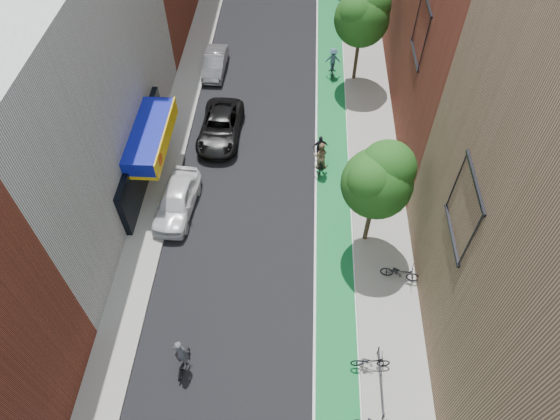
# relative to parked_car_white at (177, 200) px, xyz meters

# --- Properties ---
(bike_lane) EXTENTS (2.00, 68.00, 0.01)m
(bike_lane) POSITION_rel_parked_car_white_xyz_m (8.60, 14.48, -0.79)
(bike_lane) COLOR #13702E
(bike_lane) RESTS_ON ground
(sidewalk_left) EXTENTS (2.00, 68.00, 0.15)m
(sidewalk_left) POSITION_rel_parked_car_white_xyz_m (-1.40, 14.48, -0.72)
(sidewalk_left) COLOR gray
(sidewalk_left) RESTS_ON ground
(sidewalk_right) EXTENTS (3.00, 68.00, 0.15)m
(sidewalk_right) POSITION_rel_parked_car_white_xyz_m (11.10, 14.48, -0.72)
(sidewalk_right) COLOR gray
(sidewalk_right) RESTS_ON ground
(building_left_white) EXTENTS (8.00, 20.00, 12.00)m
(building_left_white) POSITION_rel_parked_car_white_xyz_m (-6.40, 2.48, 5.21)
(building_left_white) COLOR silver
(building_left_white) RESTS_ON ground
(tree_near) EXTENTS (3.40, 3.36, 6.42)m
(tree_near) POSITION_rel_parked_car_white_xyz_m (10.25, -1.50, 3.86)
(tree_near) COLOR #332619
(tree_near) RESTS_ON ground
(tree_mid) EXTENTS (3.55, 3.53, 6.74)m
(tree_mid) POSITION_rel_parked_car_white_xyz_m (10.25, 12.50, 4.10)
(tree_mid) COLOR #332619
(tree_mid) RESTS_ON ground
(parked_car_white) EXTENTS (2.26, 4.80, 1.59)m
(parked_car_white) POSITION_rel_parked_car_white_xyz_m (0.00, 0.00, 0.00)
(parked_car_white) COLOR white
(parked_car_white) RESTS_ON ground
(parked_car_black) EXTENTS (2.59, 5.34, 1.47)m
(parked_car_black) POSITION_rel_parked_car_white_xyz_m (1.60, 6.13, -0.06)
(parked_car_black) COLOR black
(parked_car_black) RESTS_ON ground
(parked_car_silver) EXTENTS (1.48, 4.06, 1.33)m
(parked_car_silver) POSITION_rel_parked_car_white_xyz_m (0.34, 12.99, -0.13)
(parked_car_silver) COLOR gray
(parked_car_silver) RESTS_ON ground
(cyclist_lead) EXTENTS (0.74, 1.57, 2.21)m
(cyclist_lead) POSITION_rel_parked_car_white_xyz_m (1.88, -8.87, 0.02)
(cyclist_lead) COLOR black
(cyclist_lead) RESTS_ON ground
(cyclist_lane_near) EXTENTS (0.91, 1.53, 2.14)m
(cyclist_lane_near) POSITION_rel_parked_car_white_xyz_m (7.80, 3.37, 0.17)
(cyclist_lane_near) COLOR black
(cyclist_lane_near) RESTS_ON ground
(cyclist_lane_mid) EXTENTS (0.98, 1.89, 1.92)m
(cyclist_lane_mid) POSITION_rel_parked_car_white_xyz_m (7.80, 4.19, -0.09)
(cyclist_lane_mid) COLOR black
(cyclist_lane_mid) RESTS_ON ground
(cyclist_lane_far) EXTENTS (1.09, 1.84, 2.02)m
(cyclist_lane_far) POSITION_rel_parked_car_white_xyz_m (8.67, 13.05, 0.09)
(cyclist_lane_far) COLOR black
(cyclist_lane_far) RESTS_ON ground
(parked_bike_near) EXTENTS (1.76, 0.69, 0.91)m
(parked_bike_near) POSITION_rel_parked_car_white_xyz_m (10.00, -8.50, -0.19)
(parked_bike_near) COLOR black
(parked_bike_near) RESTS_ON sidewalk_right
(parked_bike_far) EXTENTS (2.01, 1.02, 1.01)m
(parked_bike_far) POSITION_rel_parked_car_white_xyz_m (11.73, -3.91, -0.14)
(parked_bike_far) COLOR black
(parked_bike_far) RESTS_ON sidewalk_right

